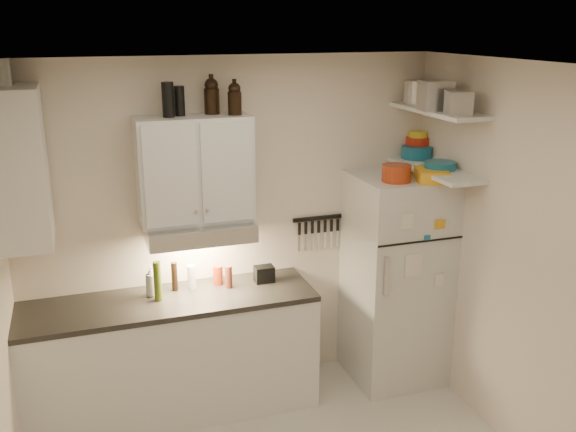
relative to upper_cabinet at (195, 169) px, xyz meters
name	(u,v)px	position (x,y,z in m)	size (l,w,h in m)	color
ceiling	(298,67)	(0.30, -1.33, 0.78)	(3.20, 3.00, 0.02)	white
back_wall	(232,228)	(0.30, 0.18, -0.53)	(3.20, 0.02, 2.60)	beige
right_wall	(537,273)	(1.91, -1.33, -0.53)	(0.02, 3.00, 2.60)	beige
base_cabinet	(173,359)	(-0.25, -0.14, -1.39)	(2.10, 0.60, 0.88)	silver
countertop	(169,301)	(-0.25, -0.14, -0.93)	(2.10, 0.62, 0.04)	#282522
upper_cabinet	(195,169)	(0.00, 0.00, 0.00)	(0.80, 0.33, 0.75)	silver
side_cabinet	(19,167)	(-1.14, -0.14, 0.12)	(0.33, 0.55, 1.00)	silver
range_hood	(199,230)	(0.00, -0.06, -0.44)	(0.76, 0.46, 0.12)	silver
fridge	(396,279)	(1.55, -0.18, -0.98)	(0.70, 0.68, 1.70)	silver
shelf_hi	(438,111)	(1.75, -0.31, 0.38)	(0.30, 0.95, 0.03)	silver
shelf_lo	(434,170)	(1.75, -0.31, -0.07)	(0.30, 0.95, 0.03)	silver
knife_strip	(318,218)	(1.00, 0.15, -0.51)	(0.42, 0.02, 0.03)	black
dutch_oven	(396,173)	(1.42, -0.33, -0.06)	(0.21, 0.21, 0.12)	#A03112
book_stack	(431,175)	(1.67, -0.41, -0.08)	(0.21, 0.27, 0.09)	gold
spice_jar	(418,169)	(1.68, -0.21, -0.08)	(0.06, 0.06, 0.10)	silver
stock_pot	(420,92)	(1.76, -0.02, 0.48)	(0.25, 0.25, 0.18)	silver
tin_a	(435,95)	(1.68, -0.37, 0.50)	(0.21, 0.19, 0.21)	#AAAAAD
tin_b	(459,103)	(1.71, -0.63, 0.47)	(0.16, 0.16, 0.16)	#AAAAAD
bowl_teal	(417,152)	(1.80, 0.04, 0.00)	(0.25, 0.25, 0.10)	#176280
bowl_orange	(418,141)	(1.84, 0.11, 0.08)	(0.20, 0.20, 0.06)	red
bowl_yellow	(418,134)	(1.84, 0.11, 0.13)	(0.15, 0.15, 0.05)	gold
plates	(440,166)	(1.76, -0.37, -0.02)	(0.23, 0.23, 0.06)	#176280
growler_a	(212,96)	(0.15, 0.05, 0.50)	(0.11, 0.11, 0.26)	black
growler_b	(235,98)	(0.29, -0.04, 0.49)	(0.10, 0.10, 0.23)	black
thermos_a	(180,101)	(-0.08, 0.03, 0.48)	(0.07, 0.07, 0.20)	black
thermos_b	(168,100)	(-0.16, -0.01, 0.49)	(0.08, 0.08, 0.24)	black
side_jar	(0,72)	(-1.18, -0.10, 0.71)	(0.12, 0.12, 0.16)	silver
soap_bottle	(151,279)	(-0.36, -0.04, -0.78)	(0.10, 0.10, 0.26)	silver
pepper_mill	(229,277)	(0.21, -0.07, -0.82)	(0.05, 0.05, 0.17)	maroon
oil_bottle	(158,281)	(-0.32, -0.13, -0.76)	(0.06, 0.06, 0.29)	#4D6218
vinegar_bottle	(174,277)	(-0.18, 0.00, -0.80)	(0.05, 0.05, 0.22)	black
clear_bottle	(192,277)	(-0.06, 0.00, -0.81)	(0.06, 0.06, 0.18)	silver
red_jar	(218,275)	(0.14, 0.02, -0.83)	(0.07, 0.07, 0.15)	#A03112
caddy	(264,274)	(0.49, -0.05, -0.84)	(0.14, 0.10, 0.12)	black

